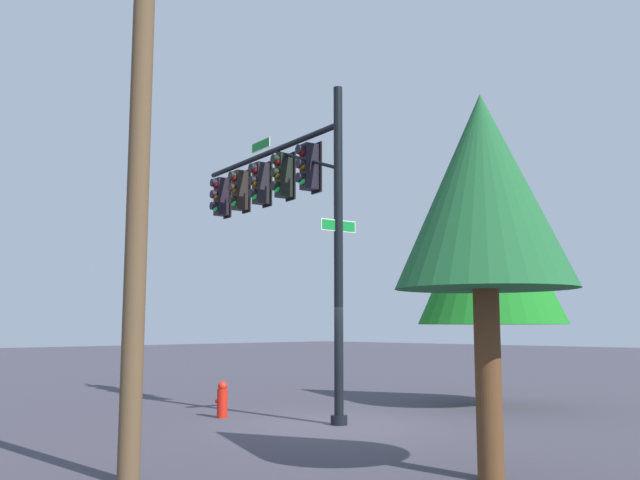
% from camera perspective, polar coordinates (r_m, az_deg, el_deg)
% --- Properties ---
extents(ground_plane, '(120.00, 120.00, 0.00)m').
position_cam_1_polar(ground_plane, '(15.23, 1.58, -15.03)').
color(ground_plane, '#3E3B46').
extents(signal_pole_assembly, '(6.45, 1.73, 7.47)m').
position_cam_1_polar(signal_pole_assembly, '(17.59, -3.66, 3.70)').
color(signal_pole_assembly, black).
rests_on(signal_pole_assembly, ground_plane).
extents(utility_pole, '(1.77, 0.58, 8.69)m').
position_cam_1_polar(utility_pole, '(10.17, -14.73, 6.60)').
color(utility_pole, brown).
rests_on(utility_pole, ground_plane).
extents(fire_hydrant, '(0.33, 0.24, 0.83)m').
position_cam_1_polar(fire_hydrant, '(16.47, -8.09, -12.92)').
color(fire_hydrant, red).
rests_on(fire_hydrant, ground_plane).
extents(tree_near, '(2.56, 2.56, 5.45)m').
position_cam_1_polar(tree_near, '(10.17, 13.30, 3.80)').
color(tree_near, '#53331C').
rests_on(tree_near, ground_plane).
extents(tree_mid, '(3.91, 3.91, 6.49)m').
position_cam_1_polar(tree_mid, '(19.04, 13.86, -0.27)').
color(tree_mid, brown).
rests_on(tree_mid, ground_plane).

